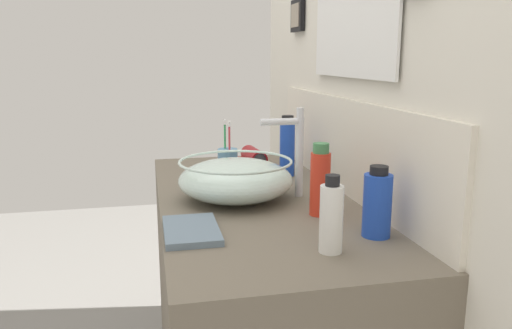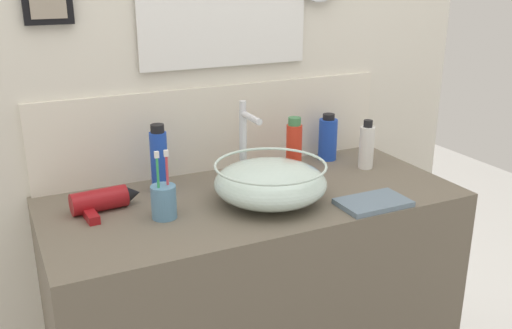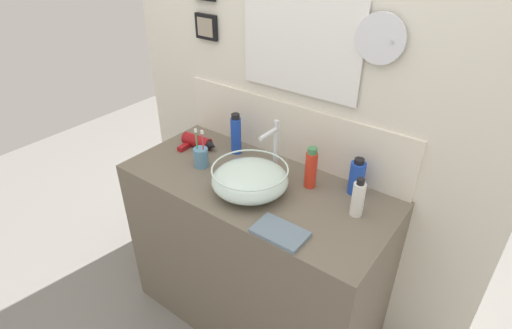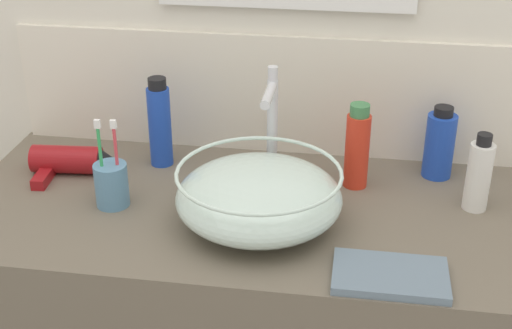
% 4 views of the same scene
% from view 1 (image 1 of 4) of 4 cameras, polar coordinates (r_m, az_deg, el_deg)
% --- Properties ---
extents(back_panel, '(1.97, 0.09, 2.58)m').
position_cam_1_polar(back_panel, '(1.55, 11.68, 11.38)').
color(back_panel, silver).
rests_on(back_panel, ground).
extents(glass_bowl_sink, '(0.33, 0.33, 0.12)m').
position_cam_1_polar(glass_bowl_sink, '(1.46, -2.35, -1.67)').
color(glass_bowl_sink, silver).
rests_on(glass_bowl_sink, vanity_counter).
extents(faucet, '(0.02, 0.13, 0.27)m').
position_cam_1_polar(faucet, '(1.48, 4.46, 2.16)').
color(faucet, silver).
rests_on(faucet, vanity_counter).
extents(hair_drier, '(0.20, 0.14, 0.06)m').
position_cam_1_polar(hair_drier, '(1.93, -0.24, 0.81)').
color(hair_drier, maroon).
rests_on(hair_drier, vanity_counter).
extents(toothbrush_cup, '(0.07, 0.07, 0.20)m').
position_cam_1_polar(toothbrush_cup, '(1.77, -3.25, 0.37)').
color(toothbrush_cup, '#598CB2').
rests_on(toothbrush_cup, vanity_counter).
extents(spray_bottle, '(0.05, 0.05, 0.17)m').
position_cam_1_polar(spray_bottle, '(1.08, 8.61, -5.97)').
color(spray_bottle, white).
rests_on(spray_bottle, vanity_counter).
extents(shampoo_bottle, '(0.05, 0.05, 0.19)m').
position_cam_1_polar(shampoo_bottle, '(1.32, 7.34, -1.89)').
color(shampoo_bottle, red).
rests_on(shampoo_bottle, vanity_counter).
extents(lotion_bottle, '(0.07, 0.07, 0.17)m').
position_cam_1_polar(lotion_bottle, '(1.19, 13.69, -4.39)').
color(lotion_bottle, blue).
rests_on(lotion_bottle, vanity_counter).
extents(soap_dispenser, '(0.05, 0.05, 0.21)m').
position_cam_1_polar(soap_dispenser, '(1.76, 3.59, 2.01)').
color(soap_dispenser, blue).
rests_on(soap_dispenser, vanity_counter).
extents(hand_towel, '(0.21, 0.13, 0.02)m').
position_cam_1_polar(hand_towel, '(1.21, -7.41, -7.47)').
color(hand_towel, slate).
rests_on(hand_towel, vanity_counter).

